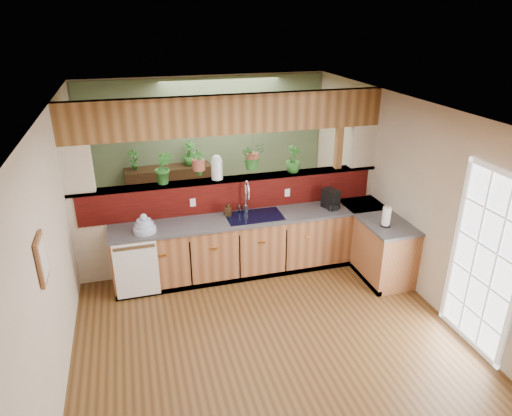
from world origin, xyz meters
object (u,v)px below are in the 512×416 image
object	(u,v)px
dish_stack	(144,226)
glass_jar	(217,167)
soap_dispenser	(228,209)
faucet	(246,195)
paper_towel	(386,217)
coffee_maker	(331,200)
shelving_console	(170,194)

from	to	relation	value
dish_stack	glass_jar	distance (m)	1.34
soap_dispenser	faucet	bearing A→B (deg)	4.76
soap_dispenser	glass_jar	bearing A→B (deg)	112.46
dish_stack	paper_towel	world-z (taller)	paper_towel
coffee_maker	shelving_console	distance (m)	3.23
shelving_console	coffee_maker	bearing A→B (deg)	-49.23
coffee_maker	paper_towel	bearing A→B (deg)	-80.23
shelving_console	paper_towel	bearing A→B (deg)	-52.12
dish_stack	soap_dispenser	world-z (taller)	dish_stack
soap_dispenser	coffee_maker	bearing A→B (deg)	-5.47
paper_towel	shelving_console	distance (m)	4.12
soap_dispenser	paper_towel	xyz separation A→B (m)	(2.03, -0.94, 0.03)
dish_stack	soap_dispenser	bearing A→B (deg)	10.61
coffee_maker	paper_towel	size ratio (longest dim) A/B	0.97
faucet	shelving_console	world-z (taller)	faucet
faucet	glass_jar	xyz separation A→B (m)	(-0.38, 0.22, 0.40)
faucet	shelving_console	xyz separation A→B (m)	(-0.93, 2.12, -0.68)
coffee_maker	paper_towel	world-z (taller)	paper_towel
dish_stack	shelving_console	bearing A→B (deg)	76.97
dish_stack	paper_towel	size ratio (longest dim) A/B	1.01
faucet	glass_jar	bearing A→B (deg)	149.31
paper_towel	glass_jar	xyz separation A→B (m)	(-2.13, 1.19, 0.54)
paper_towel	shelving_console	world-z (taller)	paper_towel
soap_dispenser	coffee_maker	distance (m)	1.56
faucet	soap_dispenser	size ratio (longest dim) A/B	2.44
soap_dispenser	paper_towel	distance (m)	2.23
coffee_maker	glass_jar	bearing A→B (deg)	145.33
dish_stack	soap_dispenser	xyz separation A→B (m)	(1.21, 0.23, 0.02)
paper_towel	glass_jar	world-z (taller)	glass_jar
glass_jar	faucet	bearing A→B (deg)	-30.69
soap_dispenser	glass_jar	xyz separation A→B (m)	(-0.10, 0.25, 0.57)
shelving_console	glass_jar	bearing A→B (deg)	-76.85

